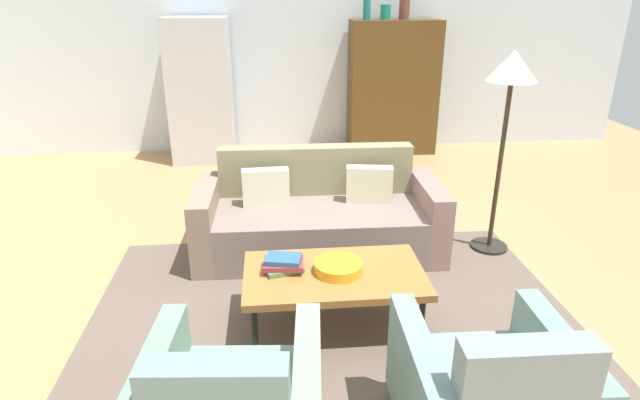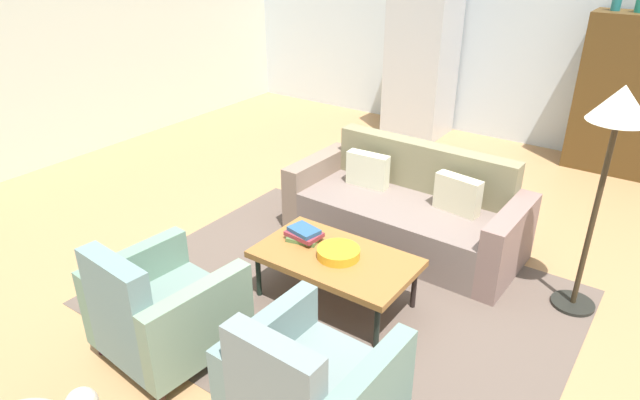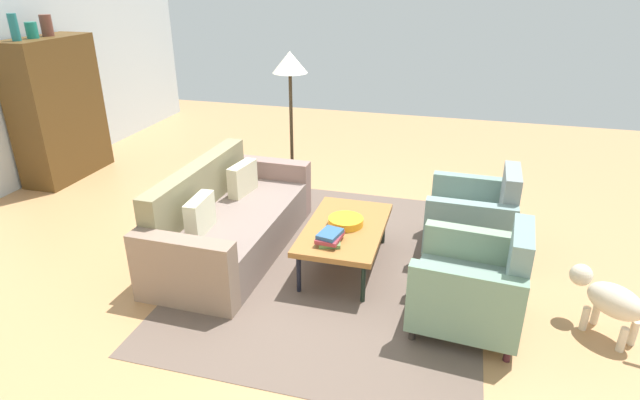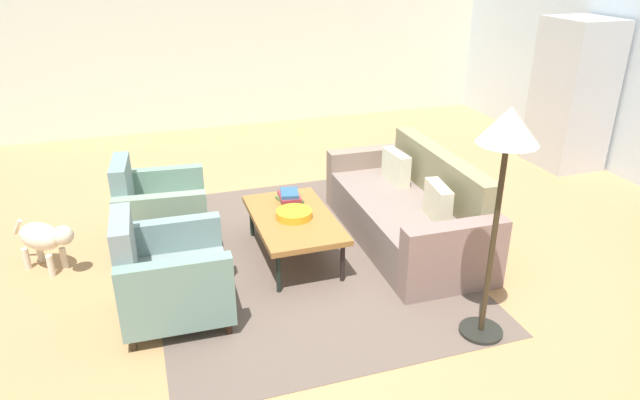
% 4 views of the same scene
% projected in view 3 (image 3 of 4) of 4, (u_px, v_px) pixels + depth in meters
% --- Properties ---
extents(ground_plane, '(11.05, 11.05, 0.00)m').
position_uv_depth(ground_plane, '(291.00, 248.00, 5.19)').
color(ground_plane, tan).
extents(area_rug, '(3.40, 2.60, 0.01)m').
position_uv_depth(area_rug, '(339.00, 264.00, 4.91)').
color(area_rug, brown).
rests_on(area_rug, ground).
extents(couch, '(2.12, 0.94, 0.86)m').
position_uv_depth(couch, '(227.00, 223.00, 5.07)').
color(couch, '#79675F').
rests_on(couch, ground).
extents(coffee_table, '(1.20, 0.70, 0.41)m').
position_uv_depth(coffee_table, '(345.00, 230.00, 4.75)').
color(coffee_table, black).
rests_on(coffee_table, ground).
extents(armchair_left, '(0.87, 0.87, 0.88)m').
position_uv_depth(armchair_left, '(477.00, 287.00, 3.95)').
color(armchair_left, '#2A2623').
rests_on(armchair_left, ground).
extents(armchair_right, '(0.82, 0.82, 0.88)m').
position_uv_depth(armchair_right, '(477.00, 220.00, 5.01)').
color(armchair_right, '#35291B').
rests_on(armchair_right, ground).
extents(fruit_bowl, '(0.32, 0.32, 0.07)m').
position_uv_depth(fruit_bowl, '(346.00, 221.00, 4.74)').
color(fruit_bowl, orange).
rests_on(fruit_bowl, coffee_table).
extents(book_stack, '(0.28, 0.23, 0.10)m').
position_uv_depth(book_stack, '(330.00, 237.00, 4.43)').
color(book_stack, '#547A42').
rests_on(book_stack, coffee_table).
extents(cabinet, '(1.20, 0.51, 1.80)m').
position_uv_depth(cabinet, '(58.00, 110.00, 6.69)').
color(cabinet, '#513717').
rests_on(cabinet, ground).
extents(vase_tall, '(0.10, 0.10, 0.30)m').
position_uv_depth(vase_tall, '(14.00, 27.00, 5.91)').
color(vase_tall, '#1F6B6E').
rests_on(vase_tall, cabinet).
extents(vase_round, '(0.14, 0.14, 0.19)m').
position_uv_depth(vase_round, '(32.00, 30.00, 6.15)').
color(vase_round, '#1A7C69').
rests_on(vase_round, cabinet).
extents(vase_small, '(0.14, 0.14, 0.25)m').
position_uv_depth(vase_small, '(46.00, 25.00, 6.36)').
color(vase_small, brown).
rests_on(vase_small, cabinet).
extents(floor_lamp, '(0.40, 0.40, 1.72)m').
position_uv_depth(floor_lamp, '(290.00, 76.00, 5.91)').
color(floor_lamp, black).
rests_on(floor_lamp, ground).
extents(dog, '(0.52, 0.56, 0.48)m').
position_uv_depth(dog, '(610.00, 299.00, 3.86)').
color(dog, beige).
rests_on(dog, ground).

